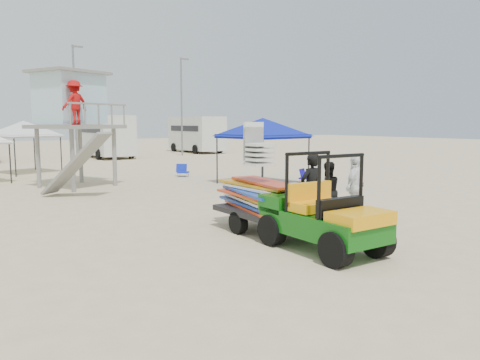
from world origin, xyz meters
TOP-DOWN VIEW (x-y plane):
  - ground at (0.00, 0.00)m, footprint 140.00×140.00m
  - utility_cart at (0.92, 0.50)m, footprint 1.42×2.71m
  - surf_trailer at (0.92, 2.83)m, footprint 1.44×2.64m
  - man_left at (2.44, 2.53)m, footprint 0.73×0.51m
  - man_mid at (3.29, 2.78)m, footprint 0.96×0.85m
  - man_right at (4.14, 2.53)m, footprint 1.13×0.74m
  - lifeguard_tower at (-0.66, 13.81)m, footprint 3.91×3.91m
  - canopy_blue at (6.50, 10.04)m, footprint 3.40×3.40m
  - canopy_white_c at (-1.37, 20.88)m, footprint 3.55×3.55m
  - beach_chair_b at (8.30, 9.29)m, footprint 0.71×0.79m
  - beach_chair_c at (4.88, 14.66)m, footprint 0.74×0.84m
  - rv_mid_right at (6.00, 29.99)m, footprint 2.64×7.00m
  - rv_far_right at (15.00, 31.49)m, footprint 2.64×6.60m
  - light_pole_left at (3.00, 27.00)m, footprint 0.14×0.14m
  - light_pole_right at (12.00, 28.50)m, footprint 0.14×0.14m

SIDE VIEW (x-z plane):
  - ground at x=0.00m, z-range 0.00..0.00m
  - beach_chair_b at x=8.30m, z-range -0.01..0.63m
  - beach_chair_c at x=4.88m, z-range -0.01..0.63m
  - man_mid at x=3.29m, z-range 0.00..1.64m
  - man_right at x=4.14m, z-range 0.00..1.79m
  - utility_cart at x=0.92m, z-range -0.07..1.98m
  - man_left at x=2.44m, z-range 0.00..1.92m
  - surf_trailer at x=0.92m, z-range -0.22..2.19m
  - rv_far_right at x=15.00m, z-range 0.17..3.42m
  - rv_mid_right at x=6.00m, z-range 0.17..3.42m
  - canopy_white_c at x=-1.37m, z-range 1.06..4.28m
  - canopy_blue at x=6.50m, z-range 1.11..4.43m
  - lifeguard_tower at x=-0.66m, z-range 1.16..5.90m
  - light_pole_left at x=3.00m, z-range 0.00..8.00m
  - light_pole_right at x=12.00m, z-range 0.00..8.00m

